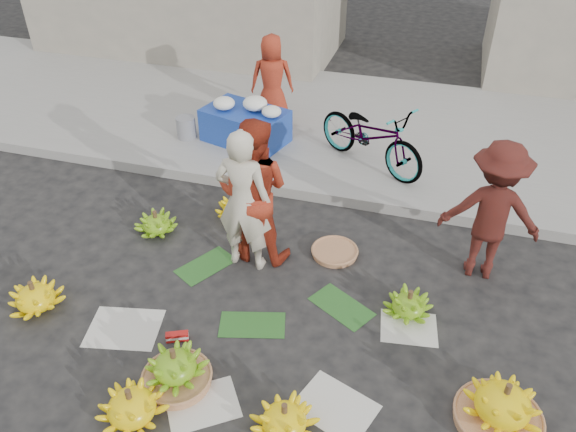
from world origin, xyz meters
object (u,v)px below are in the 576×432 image
(banana_bunch_4, at_px, (502,406))
(banana_bunch_0, at_px, (35,296))
(vendor_cream, at_px, (244,201))
(bicycle, at_px, (371,135))
(flower_table, at_px, (246,123))

(banana_bunch_4, bearing_deg, banana_bunch_0, 179.10)
(banana_bunch_0, height_order, vendor_cream, vendor_cream)
(banana_bunch_0, distance_m, banana_bunch_4, 4.53)
(vendor_cream, relative_size, bicycle, 0.94)
(banana_bunch_4, relative_size, bicycle, 0.40)
(vendor_cream, distance_m, flower_table, 2.72)
(banana_bunch_0, relative_size, banana_bunch_4, 0.97)
(banana_bunch_4, relative_size, vendor_cream, 0.43)
(vendor_cream, relative_size, flower_table, 1.24)
(banana_bunch_4, distance_m, flower_table, 5.31)
(banana_bunch_4, distance_m, bicycle, 4.09)
(flower_table, height_order, bicycle, bicycle)
(banana_bunch_0, relative_size, flower_table, 0.51)
(vendor_cream, bearing_deg, banana_bunch_4, 154.80)
(banana_bunch_0, distance_m, flower_table, 3.92)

